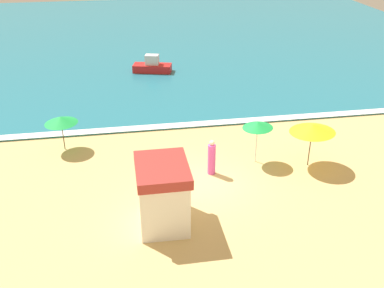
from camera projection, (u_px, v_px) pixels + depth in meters
name	position (u px, v px, depth m)	size (l,w,h in m)	color
ground_plane	(207.00, 182.00, 21.35)	(60.00, 60.00, 0.00)	#D8B775
ocean_water	(154.00, 37.00, 45.82)	(60.00, 44.00, 0.10)	teal
wave_breaker_foam	(187.00, 125.00, 26.81)	(57.00, 0.70, 0.01)	white
lifeguard_cabana	(163.00, 194.00, 17.95)	(2.06, 2.68, 2.73)	white
beach_umbrella_1	(61.00, 120.00, 23.47)	(1.75, 1.75, 1.94)	#4C3823
beach_umbrella_3	(312.00, 128.00, 21.81)	(3.09, 3.08, 2.33)	#4C3823
beach_umbrella_4	(258.00, 125.00, 22.14)	(1.71, 1.70, 2.26)	silver
beachgoer_0	(212.00, 158.00, 21.65)	(0.48, 0.48, 1.81)	#D84CA5
small_boat_0	(152.00, 66.00, 35.45)	(3.18, 1.87, 1.37)	red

